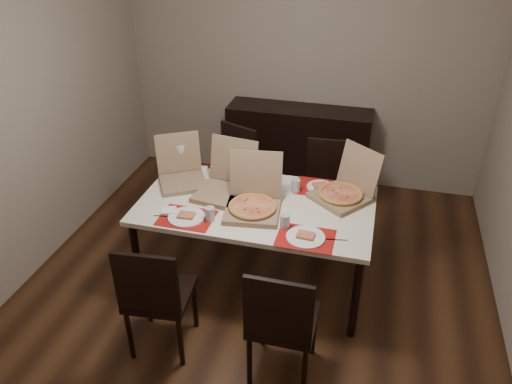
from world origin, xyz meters
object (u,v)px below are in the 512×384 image
chair_far_left (232,170)px  chair_far_right (327,187)px  chair_near_right (281,321)px  sideboard (298,148)px  soda_bottle (181,158)px  pizza_box_center (253,203)px  chair_near_left (156,295)px  dip_bowl (277,196)px  dining_table (256,210)px

chair_far_left → chair_far_right: same height
chair_far_right → chair_near_right: bearing=-91.8°
sideboard → soda_bottle: soda_bottle is taller
chair_far_left → pizza_box_center: bearing=-64.3°
chair_far_right → chair_far_left: bearing=174.1°
sideboard → soda_bottle: size_ratio=4.87×
chair_near_left → soda_bottle: 1.34m
dip_bowl → chair_far_right: bearing=64.4°
chair_far_right → soda_bottle: 1.35m
chair_near_left → soda_bottle: (-0.30, 1.26, 0.37)m
sideboard → chair_far_right: size_ratio=1.61×
sideboard → pizza_box_center: pizza_box_center is taller
sideboard → dining_table: 1.68m
chair_near_right → soda_bottle: bearing=132.2°
dip_bowl → soda_bottle: soda_bottle is taller
chair_far_left → chair_far_right: size_ratio=1.00×
dip_bowl → chair_near_right: bearing=-75.7°
dining_table → pizza_box_center: size_ratio=3.65×
dip_bowl → dining_table: bearing=-137.8°
chair_far_right → sideboard: bearing=116.5°
pizza_box_center → sideboard: bearing=89.1°
dining_table → chair_far_right: chair_far_right is taller
pizza_box_center → chair_far_left: bearing=115.7°
chair_near_left → chair_far_left: 1.82m
sideboard → chair_far_left: (-0.51, -0.76, 0.06)m
sideboard → dining_table: bearing=-91.1°
chair_near_right → pizza_box_center: bearing=115.9°
chair_near_left → chair_far_right: bearing=62.0°
chair_near_left → chair_far_right: size_ratio=1.00×
sideboard → dining_table: sideboard is taller
chair_near_left → chair_far_left: (-0.03, 1.82, 0.00)m
chair_far_right → pizza_box_center: (-0.46, -0.91, 0.30)m
soda_bottle → chair_near_right: bearing=-47.8°
chair_near_left → sideboard: bearing=79.4°
chair_near_right → chair_far_left: size_ratio=1.00×
dip_bowl → soda_bottle: bearing=166.2°
soda_bottle → dining_table: bearing=-24.6°
chair_far_right → dip_bowl: (-0.32, -0.68, 0.25)m
chair_far_left → soda_bottle: (-0.27, -0.56, 0.37)m
sideboard → chair_far_right: bearing=-63.5°
chair_far_left → soda_bottle: size_ratio=3.02×
sideboard → dip_bowl: (0.11, -1.54, 0.32)m
chair_near_left → chair_far_left: same height
dining_table → chair_near_right: chair_near_right is taller
dining_table → chair_far_left: chair_far_left is taller
sideboard → chair_near_right: (0.38, -2.60, 0.06)m
chair_far_right → soda_bottle: size_ratio=3.02×
dining_table → soda_bottle: 0.85m
dining_table → chair_near_left: (-0.45, -0.91, -0.17)m
chair_far_left → chair_near_right: bearing=-64.2°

